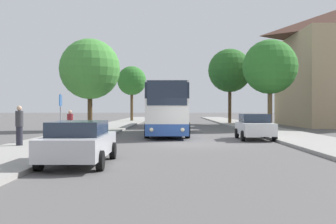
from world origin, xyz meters
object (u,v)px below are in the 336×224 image
Objects in this scene: parked_car_right_near at (255,126)px; tree_left_near at (90,69)px; bus_middle at (169,110)px; pedestrian_waiting_near at (70,124)px; pedestrian_waiting_far at (19,125)px; tree_left_far at (132,81)px; tree_right_near at (270,67)px; tree_right_mid at (230,71)px; parked_car_left_curb at (80,142)px; bus_front at (168,109)px; bus_stop_sign at (61,112)px.

tree_left_near is (-11.94, 9.27, 4.40)m from parked_car_right_near.
pedestrian_waiting_near is (-5.78, -18.16, -0.76)m from bus_middle.
tree_left_near is at bearing -127.12° from bus_middle.
tree_left_far is (1.38, 37.59, 4.73)m from pedestrian_waiting_far.
pedestrian_waiting_far is 0.24× the size of tree_right_near.
tree_right_mid is (1.95, 23.71, 5.65)m from parked_car_right_near.
tree_left_near is at bearing 99.95° from parked_car_left_curb.
tree_left_far is (1.15, 22.90, 0.62)m from tree_left_near.
bus_middle is at bearing 8.27° from pedestrian_waiting_far.
bus_front is at bearing -38.20° from parked_car_right_near.
pedestrian_waiting_far is 0.21× the size of tree_right_mid.
bus_stop_sign is at bearing 14.84° from pedestrian_waiting_near.
tree_right_mid is at bearing 160.77° from pedestrian_waiting_near.
pedestrian_waiting_near is at bearing -144.65° from tree_right_near.
parked_car_right_near is at bearing 15.88° from bus_stop_sign.
tree_right_mid is at bearing 72.69° from parked_car_left_curb.
parked_car_left_curb is 20.73m from tree_left_near.
bus_stop_sign is 0.32× the size of tree_left_far.
bus_middle is at bearing -72.36° from parked_car_right_near.
tree_left_near is at bearing -165.70° from pedestrian_waiting_near.
pedestrian_waiting_far is (-1.29, -2.32, -0.61)m from bus_stop_sign.
tree_left_near reaches higher than bus_front.
tree_right_mid reaches higher than pedestrian_waiting_far.
pedestrian_waiting_far is 22.52m from tree_right_near.
tree_right_mid is at bearing 96.32° from tree_right_near.
bus_front is at bearing 53.24° from bus_stop_sign.
tree_right_near reaches higher than bus_middle.
pedestrian_waiting_far is 32.81m from tree_right_mid.
bus_front is at bearing -36.64° from tree_left_near.
tree_right_near reaches higher than tree_left_near.
parked_car_right_near is at bearing -71.45° from tree_left_far.
tree_right_mid is at bearing 37.60° from bus_middle.
bus_stop_sign is 0.33× the size of tree_left_near.
parked_car_right_near is at bearing -37.81° from tree_left_near.
pedestrian_waiting_far is (-4.07, 5.19, 0.33)m from parked_car_left_curb.
tree_right_mid is (12.84, 26.81, 4.74)m from bus_stop_sign.
tree_left_far is at bearing 100.71° from bus_front.
tree_left_near reaches higher than bus_middle.
tree_right_mid is at bearing 69.00° from bus_front.
parked_car_right_near is 34.30m from tree_left_far.
tree_right_mid reaches higher than pedestrian_waiting_near.
bus_front is 1.46× the size of tree_left_near.
bus_middle is 1.48× the size of tree_left_near.
tree_right_near is at bearing 33.35° from bus_front.
bus_middle is 18.82m from parked_car_right_near.
bus_stop_sign is (-2.79, 7.52, 0.94)m from parked_car_left_curb.
bus_front is 6.83× the size of pedestrian_waiting_near.
pedestrian_waiting_far is (-6.79, -23.43, -0.63)m from bus_middle.
parked_car_right_near is at bearing -73.62° from bus_middle.
parked_car_left_curb is at bearing -86.40° from tree_left_far.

